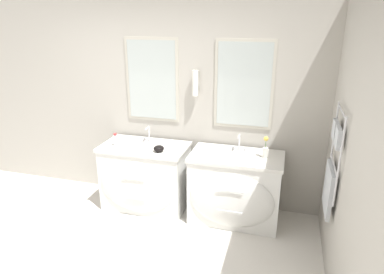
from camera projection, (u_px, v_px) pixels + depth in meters
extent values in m
cube|color=#B2ADA3|center=(161.00, 103.00, 4.40)|extent=(5.73, 0.06, 2.60)
cube|color=#BCB7A8|center=(152.00, 80.00, 4.29)|extent=(0.70, 0.02, 1.05)
cube|color=#B2BCBA|center=(152.00, 80.00, 4.28)|extent=(0.63, 0.01, 0.98)
cube|color=#BCB7A8|center=(244.00, 85.00, 4.00)|extent=(0.70, 0.02, 1.05)
cube|color=#B2BCBA|center=(244.00, 85.00, 3.99)|extent=(0.63, 0.01, 0.98)
cylinder|color=white|center=(195.00, 83.00, 4.10)|extent=(0.07, 0.07, 0.31)
cube|color=silver|center=(196.00, 82.00, 4.14)|extent=(0.05, 0.02, 0.08)
cube|color=#B2ADA3|center=(348.00, 147.00, 2.92)|extent=(0.06, 3.76, 2.60)
cylinder|color=silver|center=(339.00, 163.00, 2.86)|extent=(0.02, 0.02, 0.82)
cylinder|color=silver|center=(333.00, 143.00, 3.33)|extent=(0.02, 0.02, 0.82)
cylinder|color=silver|center=(342.00, 112.00, 2.97)|extent=(0.02, 0.52, 0.02)
cylinder|color=silver|center=(338.00, 139.00, 3.05)|extent=(0.02, 0.52, 0.02)
cylinder|color=silver|center=(334.00, 165.00, 3.14)|extent=(0.02, 0.52, 0.02)
cylinder|color=silver|center=(330.00, 190.00, 3.22)|extent=(0.02, 0.52, 0.02)
cube|color=#B7BCC1|center=(328.00, 189.00, 3.22)|extent=(0.04, 0.43, 0.45)
cube|color=#B7BCC1|center=(338.00, 138.00, 2.94)|extent=(0.04, 0.18, 0.18)
cube|color=#B7BCC1|center=(335.00, 130.00, 3.14)|extent=(0.04, 0.18, 0.18)
cube|color=white|center=(146.00, 177.00, 4.39)|extent=(1.04, 0.57, 0.80)
ellipsoid|color=white|center=(137.00, 187.00, 4.13)|extent=(0.96, 0.13, 0.67)
cube|color=silver|center=(145.00, 147.00, 4.25)|extent=(1.07, 0.60, 0.04)
ellipsoid|color=white|center=(144.00, 149.00, 4.24)|extent=(0.44, 0.39, 0.08)
cylinder|color=silver|center=(133.00, 178.00, 4.02)|extent=(0.29, 0.01, 0.01)
cylinder|color=silver|center=(135.00, 197.00, 4.10)|extent=(0.29, 0.01, 0.01)
cube|color=white|center=(235.00, 189.00, 4.10)|extent=(1.04, 0.57, 0.80)
ellipsoid|color=white|center=(231.00, 201.00, 3.84)|extent=(0.96, 0.13, 0.67)
cube|color=silver|center=(237.00, 157.00, 3.96)|extent=(1.07, 0.60, 0.04)
ellipsoid|color=white|center=(236.00, 159.00, 3.94)|extent=(0.44, 0.39, 0.08)
cylinder|color=silver|center=(231.00, 191.00, 3.72)|extent=(0.29, 0.01, 0.01)
cylinder|color=silver|center=(230.00, 211.00, 3.80)|extent=(0.29, 0.01, 0.01)
cylinder|color=silver|center=(149.00, 134.00, 4.36)|extent=(0.02, 0.02, 0.20)
cylinder|color=silver|center=(147.00, 128.00, 4.28)|extent=(0.02, 0.11, 0.02)
cylinder|color=silver|center=(144.00, 139.00, 4.40)|extent=(0.03, 0.03, 0.04)
cylinder|color=silver|center=(154.00, 140.00, 4.37)|extent=(0.03, 0.03, 0.04)
cylinder|color=silver|center=(239.00, 142.00, 4.06)|extent=(0.02, 0.02, 0.20)
cylinder|color=silver|center=(239.00, 137.00, 3.98)|extent=(0.02, 0.11, 0.02)
cylinder|color=silver|center=(233.00, 148.00, 4.11)|extent=(0.03, 0.03, 0.04)
cylinder|color=silver|center=(245.00, 149.00, 4.07)|extent=(0.03, 0.03, 0.04)
cylinder|color=silver|center=(116.00, 140.00, 4.22)|extent=(0.06, 0.06, 0.13)
cylinder|color=red|center=(115.00, 134.00, 4.20)|extent=(0.04, 0.04, 0.02)
ellipsoid|color=black|center=(159.00, 149.00, 4.04)|extent=(0.13, 0.13, 0.08)
cylinder|color=silver|center=(265.00, 153.00, 3.86)|extent=(0.06, 0.06, 0.12)
cylinder|color=#477238|center=(266.00, 143.00, 3.82)|extent=(0.01, 0.01, 0.11)
sphere|color=#E5BF47|center=(266.00, 139.00, 3.81)|extent=(0.05, 0.05, 0.05)
cube|color=white|center=(221.00, 156.00, 3.90)|extent=(0.10, 0.07, 0.02)
ellipsoid|color=#F2E5CC|center=(221.00, 154.00, 3.89)|extent=(0.06, 0.04, 0.02)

